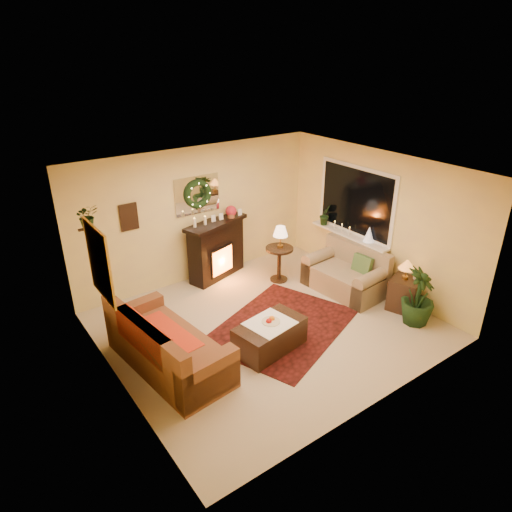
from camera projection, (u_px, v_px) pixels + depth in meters
floor at (268, 326)px, 7.59m from camera, size 5.00×5.00×0.00m
ceiling at (270, 172)px, 6.49m from camera, size 5.00×5.00×0.00m
wall_back at (198, 215)px, 8.69m from camera, size 5.00×5.00×0.00m
wall_front at (385, 320)px, 5.39m from camera, size 5.00×5.00×0.00m
wall_left at (111, 304)px, 5.71m from camera, size 4.50×4.50×0.00m
wall_right at (377, 221)px, 8.36m from camera, size 4.50×4.50×0.00m
area_rug at (282, 326)px, 7.56m from camera, size 2.84×2.50×0.01m
sofa at (168, 341)px, 6.48m from camera, size 1.15×2.17×0.89m
red_throw at (159, 337)px, 6.52m from camera, size 0.74×1.20×0.02m
fireplace at (216, 251)px, 8.99m from camera, size 1.27×0.72×1.11m
poinsettia at (231, 211)px, 8.87m from camera, size 0.22×0.22×0.22m
mantel_candle_a at (195, 223)px, 8.40m from camera, size 0.06×0.06×0.18m
mantel_candle_b at (205, 221)px, 8.51m from camera, size 0.05×0.05×0.16m
mantel_mirror at (197, 195)px, 8.51m from camera, size 0.92×0.02×0.72m
wreath at (198, 194)px, 8.47m from camera, size 0.55×0.11×0.55m
wall_art at (129, 217)px, 7.86m from camera, size 0.32×0.03×0.48m
gold_mirror at (99, 263)px, 5.75m from camera, size 0.03×0.84×1.00m
hanging_plant at (89, 227)px, 6.29m from camera, size 0.33×0.28×0.36m
loveseat at (345, 270)px, 8.50m from camera, size 0.96×1.53×0.85m
window_frame at (356, 201)px, 8.65m from camera, size 0.03×1.86×1.36m
window_glass at (355, 201)px, 8.65m from camera, size 0.02×1.70×1.22m
window_sill at (349, 235)px, 8.89m from camera, size 0.22×1.86×0.04m
mini_tree at (369, 234)px, 8.50m from camera, size 0.19×0.19×0.29m
sill_plant at (325, 216)px, 9.28m from camera, size 0.30×0.24×0.55m
side_table_round at (279, 265)px, 8.92m from camera, size 0.65×0.65×0.70m
lamp_cream at (280, 239)px, 8.70m from camera, size 0.28×0.28×0.44m
end_table_square at (404, 295)px, 7.97m from camera, size 0.60×0.60×0.58m
lamp_tiffany at (406, 271)px, 7.78m from camera, size 0.28×0.28×0.41m
coffee_table at (270, 337)px, 6.94m from camera, size 1.17×0.76×0.46m
fruit_bowl at (271, 323)px, 6.86m from camera, size 0.28×0.28×0.06m
floor_palm at (418, 299)px, 7.50m from camera, size 2.18×2.18×2.94m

